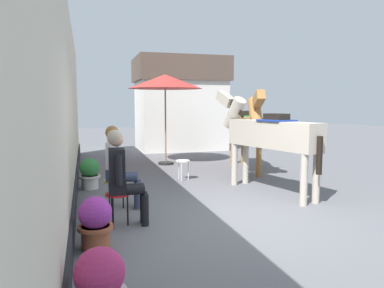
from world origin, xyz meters
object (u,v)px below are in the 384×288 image
(flower_planter_inner_near, at_px, (95,221))
(spare_stool_white, at_px, (183,163))
(seated_visitor_far, at_px, (118,163))
(cafe_parasol, at_px, (165,82))
(saddled_horse_near, at_px, (268,134))
(saddled_horse_far, at_px, (246,127))
(flower_planter_nearest, at_px, (100,286))
(seated_visitor_near, at_px, (122,173))
(flower_planter_farthest, at_px, (90,173))

(flower_planter_inner_near, bearing_deg, spare_stool_white, 60.64)
(seated_visitor_far, relative_size, cafe_parasol, 0.54)
(saddled_horse_near, bearing_deg, seated_visitor_far, -172.92)
(saddled_horse_near, xyz_separation_m, flower_planter_inner_near, (-3.37, -2.07, -0.82))
(saddled_horse_far, bearing_deg, spare_stool_white, -159.44)
(flower_planter_nearest, bearing_deg, seated_visitor_far, 82.53)
(saddled_horse_near, bearing_deg, saddled_horse_far, 75.91)
(seated_visitor_near, height_order, spare_stool_white, seated_visitor_near)
(seated_visitor_far, distance_m, flower_planter_farthest, 1.73)
(cafe_parasol, xyz_separation_m, spare_stool_white, (-0.09, -2.30, -1.96))
(saddled_horse_far, bearing_deg, seated_visitor_near, -134.55)
(seated_visitor_near, distance_m, flower_planter_inner_near, 0.97)
(seated_visitor_near, bearing_deg, flower_planter_inner_near, -117.40)
(flower_planter_farthest, relative_size, spare_stool_white, 1.39)
(flower_planter_farthest, relative_size, cafe_parasol, 0.25)
(flower_planter_inner_near, bearing_deg, flower_planter_farthest, 90.27)
(cafe_parasol, distance_m, spare_stool_white, 3.02)
(seated_visitor_far, height_order, saddled_horse_far, saddled_horse_far)
(flower_planter_inner_near, relative_size, spare_stool_white, 1.39)
(flower_planter_inner_near, bearing_deg, saddled_horse_far, 47.92)
(seated_visitor_far, relative_size, saddled_horse_near, 0.47)
(saddled_horse_far, distance_m, flower_planter_inner_near, 5.94)
(saddled_horse_far, xyz_separation_m, flower_planter_farthest, (-3.96, -1.05, -0.82))
(cafe_parasol, bearing_deg, spare_stool_white, -92.32)
(flower_planter_farthest, height_order, cafe_parasol, cafe_parasol)
(seated_visitor_near, bearing_deg, spare_stool_white, 60.13)
(flower_planter_inner_near, height_order, spare_stool_white, flower_planter_inner_near)
(saddled_horse_far, height_order, flower_planter_inner_near, saddled_horse_far)
(saddled_horse_near, relative_size, spare_stool_white, 6.37)
(saddled_horse_far, bearing_deg, seated_visitor_far, -142.85)
(seated_visitor_near, bearing_deg, saddled_horse_near, 23.70)
(saddled_horse_near, distance_m, flower_planter_nearest, 5.10)
(saddled_horse_far, bearing_deg, cafe_parasol, 138.40)
(seated_visitor_near, xyz_separation_m, saddled_horse_far, (3.55, 3.60, 0.38))
(spare_stool_white, bearing_deg, flower_planter_nearest, -111.31)
(flower_planter_inner_near, xyz_separation_m, flower_planter_farthest, (-0.02, 3.32, 0.00))
(seated_visitor_near, bearing_deg, flower_planter_nearest, -99.62)
(flower_planter_nearest, bearing_deg, flower_planter_farthest, 90.01)
(seated_visitor_far, relative_size, flower_planter_inner_near, 2.17)
(flower_planter_nearest, bearing_deg, seated_visitor_near, 80.38)
(cafe_parasol, bearing_deg, saddled_horse_near, -72.69)
(seated_visitor_near, xyz_separation_m, spare_stool_white, (1.66, 2.90, -0.38))
(seated_visitor_near, distance_m, spare_stool_white, 3.36)
(saddled_horse_near, relative_size, flower_planter_inner_near, 4.58)
(flower_planter_farthest, bearing_deg, flower_planter_inner_near, -89.73)
(seated_visitor_far, distance_m, saddled_horse_far, 4.43)
(seated_visitor_near, xyz_separation_m, flower_planter_nearest, (-0.41, -2.42, -0.44))
(seated_visitor_far, height_order, saddled_horse_near, saddled_horse_near)
(seated_visitor_far, xyz_separation_m, spare_stool_white, (1.63, 1.96, -0.38))
(saddled_horse_far, distance_m, flower_planter_nearest, 7.26)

